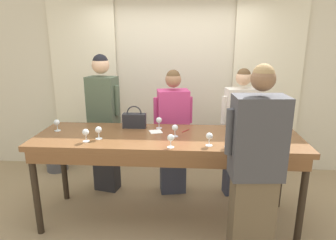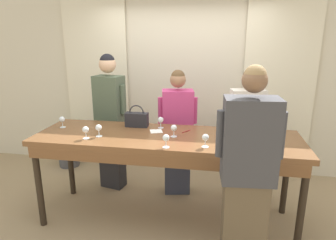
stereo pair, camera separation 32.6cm
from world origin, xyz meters
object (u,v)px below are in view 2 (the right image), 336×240
at_px(wine_glass_front_left, 166,138).
at_px(guest_pink_top, 177,132).
at_px(wine_glass_back_mid, 174,128).
at_px(wine_glass_center_left, 225,140).
at_px(tasting_bar, 166,144).
at_px(potted_plant, 68,150).
at_px(host_pouring, 247,175).
at_px(handbag, 137,119).
at_px(guest_olive_jacket, 110,120).
at_px(wine_glass_center_right, 205,138).
at_px(wine_glass_front_mid, 62,120).
at_px(wine_glass_front_right, 161,120).
at_px(wine_glass_back_left, 260,123).
at_px(guest_cream_sweater, 245,134).
at_px(wine_glass_back_right, 86,130).
at_px(wine_bottle, 273,138).
at_px(wine_glass_center_mid, 99,128).

relative_size(wine_glass_front_left, guest_pink_top, 0.08).
relative_size(wine_glass_back_mid, guest_pink_top, 0.08).
bearing_deg(wine_glass_center_left, guest_pink_top, 121.34).
xyz_separation_m(tasting_bar, potted_plant, (-1.83, 1.21, -0.66)).
distance_m(guest_pink_top, host_pouring, 1.53).
xyz_separation_m(handbag, guest_olive_jacket, (-0.48, 0.39, -0.14)).
bearing_deg(wine_glass_center_left, handbag, 150.71).
bearing_deg(wine_glass_front_left, guest_pink_top, 91.66).
distance_m(wine_glass_front_left, wine_glass_center_right, 0.38).
distance_m(wine_glass_front_mid, wine_glass_center_left, 1.90).
xyz_separation_m(tasting_bar, wine_glass_front_right, (-0.12, 0.28, 0.18)).
bearing_deg(wine_glass_center_right, wine_glass_back_left, 46.16).
relative_size(guest_pink_top, host_pouring, 0.89).
height_order(wine_glass_front_right, guest_cream_sweater, guest_cream_sweater).
distance_m(wine_glass_back_right, guest_cream_sweater, 1.94).
xyz_separation_m(wine_glass_front_left, host_pouring, (0.74, -0.31, -0.17)).
bearing_deg(wine_glass_front_left, wine_glass_front_mid, 161.61).
xyz_separation_m(guest_olive_jacket, host_pouring, (1.68, -1.32, -0.03)).
distance_m(wine_glass_front_left, potted_plant, 2.58).
bearing_deg(wine_glass_back_mid, wine_bottle, -12.29).
relative_size(wine_glass_back_right, guest_pink_top, 0.08).
distance_m(wine_glass_front_mid, wine_glass_back_right, 0.55).
relative_size(guest_olive_jacket, potted_plant, 3.00).
height_order(guest_cream_sweater, host_pouring, host_pouring).
bearing_deg(guest_pink_top, potted_plant, 163.98).
bearing_deg(wine_bottle, guest_cream_sweater, 100.86).
xyz_separation_m(wine_glass_front_right, guest_pink_top, (0.14, 0.39, -0.27)).
xyz_separation_m(handbag, wine_glass_front_left, (0.46, -0.62, 0.00)).
bearing_deg(wine_glass_back_left, wine_glass_front_mid, -173.87).
bearing_deg(wine_glass_back_right, host_pouring, -14.63).
bearing_deg(handbag, wine_glass_center_right, -33.13).
height_order(wine_glass_back_mid, host_pouring, host_pouring).
relative_size(tasting_bar, wine_glass_front_left, 21.58).
bearing_deg(wine_glass_center_left, wine_glass_back_right, 177.54).
bearing_deg(potted_plant, host_pouring, -35.08).
distance_m(wine_glass_front_left, wine_glass_back_right, 0.88).
xyz_separation_m(wine_glass_front_left, wine_glass_front_mid, (-1.31, 0.44, 0.00)).
xyz_separation_m(guest_olive_jacket, potted_plant, (-0.95, 0.53, -0.70)).
relative_size(wine_glass_center_mid, wine_glass_back_mid, 1.00).
bearing_deg(wine_bottle, wine_glass_back_right, -179.89).
xyz_separation_m(handbag, wine_glass_center_right, (0.83, -0.54, 0.00)).
bearing_deg(host_pouring, wine_glass_back_mid, 138.41).
height_order(wine_glass_center_left, guest_olive_jacket, guest_olive_jacket).
height_order(wine_glass_back_right, guest_pink_top, guest_pink_top).
bearing_deg(guest_cream_sweater, wine_glass_center_left, -106.22).
relative_size(wine_glass_front_left, wine_glass_back_mid, 1.00).
distance_m(handbag, wine_glass_center_mid, 0.52).
xyz_separation_m(tasting_bar, wine_bottle, (1.06, -0.21, 0.21)).
bearing_deg(wine_glass_front_left, tasting_bar, 99.68).
xyz_separation_m(wine_bottle, wine_glass_back_mid, (-0.98, 0.21, -0.03)).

